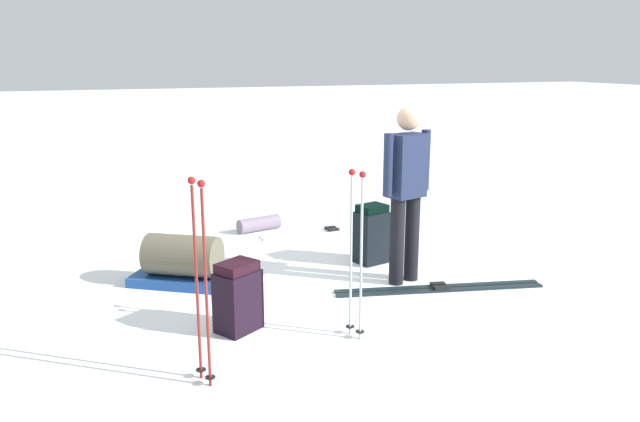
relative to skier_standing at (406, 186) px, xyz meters
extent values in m
plane|color=white|center=(-0.34, -0.75, -0.95)|extent=(80.00, 80.00, 0.00)
cylinder|color=black|center=(-0.03, 0.10, -0.53)|extent=(0.14, 0.14, 0.85)
cylinder|color=black|center=(0.03, -0.10, -0.53)|extent=(0.14, 0.14, 0.85)
cube|color=#1D2644|center=(0.00, 0.00, 0.20)|extent=(0.30, 0.39, 0.60)
cylinder|color=#1D2644|center=(-0.06, 0.23, 0.23)|extent=(0.09, 0.09, 0.58)
cylinder|color=#1D2644|center=(0.06, -0.23, 0.23)|extent=(0.09, 0.09, 0.58)
sphere|color=tan|center=(0.00, 0.00, 0.64)|extent=(0.22, 0.22, 0.22)
cube|color=black|center=(0.37, 0.20, -0.94)|extent=(0.53, 1.96, 0.02)
cube|color=black|center=(0.37, 0.20, -0.92)|extent=(0.09, 0.15, 0.03)
cube|color=black|center=(0.28, 0.22, -0.94)|extent=(0.53, 1.96, 0.02)
cube|color=black|center=(0.28, 0.22, -0.92)|extent=(0.09, 0.15, 0.03)
cube|color=silver|center=(-1.98, 0.03, -0.94)|extent=(0.10, 1.86, 0.02)
cube|color=black|center=(-1.98, 0.03, -0.92)|extent=(0.07, 0.14, 0.03)
cube|color=silver|center=(-1.88, 0.04, -0.94)|extent=(0.10, 1.86, 0.02)
cube|color=black|center=(-1.88, 0.04, -0.92)|extent=(0.07, 0.14, 0.03)
cube|color=black|center=(0.52, -1.78, -0.71)|extent=(0.39, 0.42, 0.49)
cube|color=black|center=(0.52, -1.78, -0.42)|extent=(0.35, 0.38, 0.08)
cube|color=black|center=(-0.65, -0.04, -0.68)|extent=(0.32, 0.37, 0.55)
cube|color=black|center=(-0.65, -0.04, -0.36)|extent=(0.29, 0.33, 0.08)
cylinder|color=maroon|center=(1.18, -2.21, -0.28)|extent=(0.02, 0.02, 1.35)
sphere|color=#A51919|center=(1.18, -2.21, 0.43)|extent=(0.05, 0.05, 0.05)
cylinder|color=black|center=(1.18, -2.21, -0.89)|extent=(0.07, 0.07, 0.01)
cylinder|color=maroon|center=(1.31, -2.18, -0.28)|extent=(0.02, 0.02, 1.35)
sphere|color=#A51919|center=(1.31, -2.18, 0.43)|extent=(0.05, 0.05, 0.05)
cylinder|color=black|center=(1.31, -2.18, -0.89)|extent=(0.07, 0.07, 0.01)
cylinder|color=#B0BBBB|center=(0.90, -0.97, -0.32)|extent=(0.02, 0.02, 1.27)
sphere|color=#A51919|center=(0.90, -0.97, 0.35)|extent=(0.05, 0.05, 0.05)
cylinder|color=black|center=(0.90, -0.97, -0.89)|extent=(0.07, 0.07, 0.01)
cylinder|color=#B0BBBB|center=(1.02, -0.94, -0.32)|extent=(0.02, 0.02, 1.27)
sphere|color=#A51919|center=(1.02, -0.94, 0.35)|extent=(0.05, 0.05, 0.05)
cylinder|color=black|center=(1.02, -0.94, -0.89)|extent=(0.07, 0.07, 0.01)
cube|color=#1C4791|center=(-0.71, -2.02, -0.91)|extent=(0.92, 1.09, 0.09)
cylinder|color=brown|center=(-0.71, -2.02, -0.66)|extent=(0.72, 0.81, 0.40)
cylinder|color=slate|center=(-2.29, -0.82, -0.86)|extent=(0.29, 0.58, 0.18)
camera|label=1|loc=(5.10, -2.87, 1.18)|focal=35.10mm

